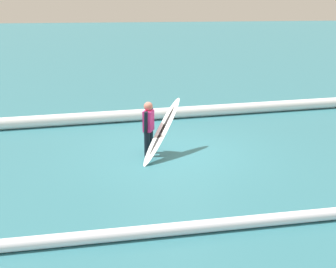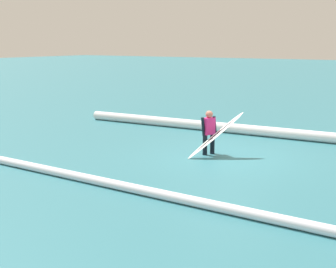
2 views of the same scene
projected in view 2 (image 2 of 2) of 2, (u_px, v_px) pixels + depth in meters
ground_plane at (227, 157)px, 13.38m from camera, size 161.10×161.10×0.00m
surfer at (209, 130)px, 13.53m from camera, size 0.33×0.59×1.35m
surfboard at (216, 135)px, 13.25m from camera, size 1.35×1.55×1.33m
wave_crest_foreground at (292, 134)px, 15.76m from camera, size 17.31×1.51×0.37m
wave_crest_midground at (131, 188)px, 10.16m from camera, size 16.10×0.26×0.21m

